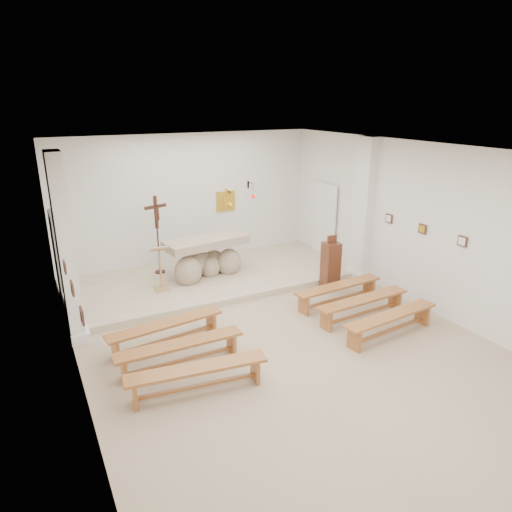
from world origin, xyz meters
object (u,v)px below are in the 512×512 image
crucifix_stand (157,229)px  bench_left_third (197,373)px  lectern (161,268)px  bench_right_front (338,290)px  altar (206,260)px  bench_right_second (363,303)px  donation_pedestal (330,266)px  bench_left_second (180,349)px  bench_left_front (166,328)px  bench_right_third (391,320)px

crucifix_stand → bench_left_third: bearing=-116.9°
bench_left_third → lectern: bearing=88.9°
crucifix_stand → bench_right_front: bearing=-64.8°
altar → bench_right_front: (2.07, -2.61, -0.21)m
bench_right_front → lectern: bearing=141.9°
altar → bench_right_second: 4.01m
donation_pedestal → bench_right_front: bearing=-110.2°
altar → bench_right_front: bearing=-59.3°
crucifix_stand → bench_left_second: size_ratio=0.90×
bench_right_front → altar: bearing=124.7°
bench_left_front → bench_right_second: bearing=-18.8°
crucifix_stand → bench_right_third: crucifix_stand is taller
lectern → bench_left_front: lectern is taller
altar → donation_pedestal: size_ratio=1.60×
donation_pedestal → bench_right_second: size_ratio=0.61×
crucifix_stand → bench_left_second: (-0.86, -4.15, -0.94)m
donation_pedestal → bench_right_front: size_ratio=0.61×
bench_left_second → bench_left_third: same height
bench_left_second → bench_left_front: bearing=90.3°
bench_left_front → bench_right_second: same height
lectern → donation_pedestal: bearing=-15.2°
bench_left_second → bench_left_third: bearing=-89.7°
bench_left_front → bench_right_third: bearing=-29.7°
altar → lectern: 1.29m
bench_left_front → bench_right_second: 3.98m
bench_right_front → bench_left_second: (-3.90, -0.81, 0.00)m
altar → bench_left_front: 3.19m
altar → crucifix_stand: 1.41m
bench_left_third → bench_right_third: size_ratio=1.00×
crucifix_stand → donation_pedestal: bearing=-54.2°
crucifix_stand → donation_pedestal: 4.30m
bench_right_third → bench_left_second: bearing=162.8°
bench_left_second → bench_right_second: (3.90, 0.00, 0.00)m
bench_right_second → bench_right_third: (0.00, -0.81, 0.00)m
altar → crucifix_stand: size_ratio=1.09×
lectern → bench_right_second: size_ratio=0.49×
donation_pedestal → bench_left_front: 4.32m
bench_right_front → bench_right_third: bearing=-93.8°
bench_right_second → bench_left_third: same height
lectern → donation_pedestal: (3.66, -1.48, -0.09)m
bench_left_front → lectern: bearing=68.5°
bench_left_front → bench_right_front: 3.90m
donation_pedestal → bench_right_second: donation_pedestal is taller
bench_left_front → bench_right_third: 4.22m
bench_left_second → crucifix_stand: bearing=78.6°
lectern → bench_right_third: 5.12m
donation_pedestal → bench_left_front: size_ratio=0.61×
altar → bench_right_third: bearing=-71.7°
bench_right_front → bench_right_third: size_ratio=1.00×
bench_right_second → donation_pedestal: bearing=74.6°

